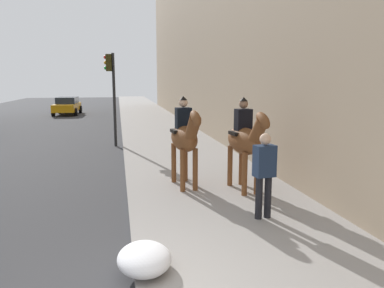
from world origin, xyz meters
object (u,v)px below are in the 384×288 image
Objects in this scene: mounted_horse_near at (185,137)px; mounted_horse_far at (245,139)px; pedestrian_greeting at (264,170)px; traffic_light_near_curb at (112,85)px; car_near_lane at (67,105)px.

mounted_horse_near is 1.00× the size of mounted_horse_far.
pedestrian_greeting is at bearing -13.03° from mounted_horse_far.
mounted_horse_far is (-0.61, -1.38, -0.01)m from mounted_horse_near.
traffic_light_near_curb is (7.77, 3.23, 1.23)m from mounted_horse_far.
mounted_horse_far reaches higher than car_near_lane.
mounted_horse_near is at bearing -119.31° from mounted_horse_far.
traffic_light_near_curb reaches higher than mounted_horse_far.
mounted_horse_far is 1.36× the size of pedestrian_greeting.
mounted_horse_far is 8.51m from traffic_light_near_curb.
mounted_horse_near is at bearing -165.48° from traffic_light_near_curb.
car_near_lane is 16.77m from traffic_light_near_curb.
mounted_horse_far is at bearing -157.40° from traffic_light_near_curb.
pedestrian_greeting is 0.39× the size of car_near_lane.
car_near_lane is (23.37, 5.75, -0.65)m from mounted_horse_near.
traffic_light_near_curb is (-16.20, -3.89, 1.88)m from car_near_lane.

